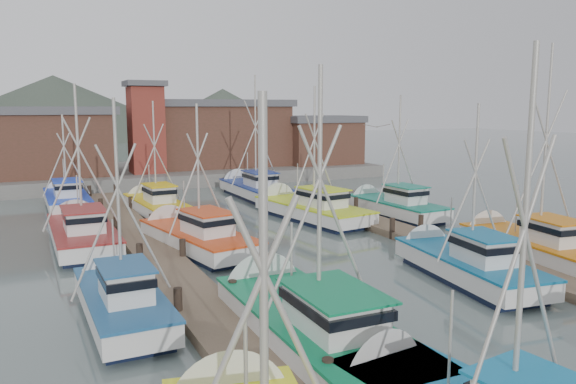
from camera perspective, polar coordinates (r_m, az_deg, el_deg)
name	(u,v)px	position (r m, az deg, el deg)	size (l,w,h in m)	color
ground	(347,276)	(25.06, 5.97, -8.51)	(260.00, 260.00, 0.00)	#4B5B58
dock_left	(167,267)	(26.09, -12.23, -7.48)	(2.30, 46.00, 1.50)	brown
dock_right	(417,237)	(32.10, 12.97, -4.47)	(2.30, 46.00, 1.50)	brown
quay	(160,173)	(59.17, -12.90, 1.86)	(44.00, 16.00, 1.20)	slate
shed_left	(42,141)	(55.54, -23.76, 4.79)	(12.72, 8.48, 6.20)	#573026
shed_center	(215,132)	(60.40, -7.44, 6.03)	(14.84, 9.54, 6.90)	#573026
shed_right	(319,139)	(62.01, 3.21, 5.37)	(8.48, 6.36, 5.20)	#573026
lookout_tower	(146,126)	(54.49, -14.22, 6.47)	(3.60, 3.60, 8.50)	maroon
distant_hills	(22,139)	(143.22, -25.41, 4.87)	(175.00, 140.00, 42.00)	#414C3F
boat_4	(307,322)	(18.13, 1.89, -13.02)	(3.91, 10.28, 9.52)	black
boat_5	(461,263)	(25.62, 17.19, -6.90)	(3.73, 8.85, 8.22)	black
boat_6	(120,299)	(20.92, -16.71, -10.39)	(3.35, 7.88, 8.25)	black
boat_7	(528,244)	(30.08, 23.22, -4.90)	(4.34, 9.16, 11.01)	black
boat_8	(193,236)	(29.79, -9.58, -4.46)	(4.44, 9.56, 8.34)	black
boat_9	(307,209)	(37.25, 1.93, -1.70)	(4.53, 10.34, 9.60)	black
boat_10	(81,232)	(32.31, -20.25, -3.84)	(3.91, 9.66, 9.41)	black
boat_11	(391,206)	(38.92, 10.44, -1.39)	(3.59, 8.69, 8.85)	black
boat_12	(154,205)	(39.82, -13.48, -1.27)	(3.36, 8.47, 8.42)	black
boat_13	(252,188)	(46.49, -3.63, 0.37)	(4.29, 9.78, 10.76)	black
boat_14	(66,199)	(44.29, -21.60, -0.66)	(3.23, 9.01, 7.60)	black
gull_far	(377,126)	(30.20, 9.02, 6.62)	(1.49, 0.65, 0.24)	slate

